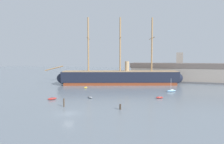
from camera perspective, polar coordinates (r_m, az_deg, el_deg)
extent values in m
plane|color=slate|center=(47.66, -12.03, -11.20)|extent=(400.00, 400.00, 0.00)
cube|color=brown|center=(94.02, 2.25, -3.10)|extent=(50.05, 22.87, 1.31)
cube|color=black|center=(93.68, 2.26, -1.29)|extent=(52.14, 23.83, 4.67)
ellipsoid|color=black|center=(95.46, -12.33, -1.68)|extent=(11.15, 9.65, 5.98)
ellipsoid|color=black|center=(98.09, 16.44, -1.60)|extent=(11.15, 9.65, 5.98)
cube|color=#9E7F5B|center=(93.48, 2.26, 0.22)|extent=(50.95, 22.90, 0.28)
cylinder|color=#A37A4C|center=(93.72, -6.61, 7.55)|extent=(0.65, 0.65, 24.29)
cylinder|color=#A37A4C|center=(93.93, -6.63, 9.32)|extent=(4.18, 12.01, 0.26)
cylinder|color=#A37A4C|center=(93.42, 2.28, 7.58)|extent=(0.65, 0.65, 24.29)
cylinder|color=#A37A4C|center=(93.64, 2.29, 9.37)|extent=(4.18, 12.01, 0.26)
cylinder|color=#A37A4C|center=(95.33, 11.02, 7.44)|extent=(0.65, 0.65, 24.29)
cylinder|color=#A37A4C|center=(95.54, 11.05, 9.19)|extent=(4.18, 12.01, 0.26)
cylinder|color=#A37A4C|center=(96.45, -15.80, 1.00)|extent=(8.00, 3.03, 2.49)
cylinder|color=tan|center=(93.59, 4.18, 1.56)|extent=(1.87, 1.87, 4.67)
ellipsoid|color=#B22D28|center=(63.41, -16.27, -7.12)|extent=(2.54, 2.91, 0.64)
cube|color=#4C4C51|center=(63.37, -16.28, -6.91)|extent=(0.97, 0.79, 0.10)
ellipsoid|color=gray|center=(63.51, -6.09, -7.01)|extent=(2.32, 2.30, 0.54)
cube|color=#4C4C51|center=(63.47, -6.09, -6.83)|extent=(0.74, 0.75, 0.08)
ellipsoid|color=#B22D28|center=(64.48, 13.04, -6.91)|extent=(2.55, 2.22, 0.56)
cube|color=beige|center=(64.44, 13.04, -6.72)|extent=(0.68, 0.85, 0.09)
ellipsoid|color=gold|center=(83.98, -7.33, -4.28)|extent=(1.11, 2.25, 0.52)
cube|color=beige|center=(83.95, -7.33, -4.15)|extent=(0.82, 0.26, 0.08)
ellipsoid|color=#7FB2D6|center=(77.45, 16.14, -5.06)|extent=(3.70, 3.03, 0.71)
cube|color=beige|center=(77.49, 16.26, -4.76)|extent=(1.12, 1.03, 0.37)
cylinder|color=silver|center=(77.01, 16.06, -3.34)|extent=(0.09, 0.09, 4.28)
ellipsoid|color=gray|center=(106.18, -11.01, -2.47)|extent=(4.54, 2.57, 0.83)
cube|color=beige|center=(106.09, -10.89, -2.22)|extent=(1.25, 1.02, 0.43)
cylinder|color=silver|center=(105.94, -11.14, -0.99)|extent=(0.11, 0.11, 5.00)
ellipsoid|color=gold|center=(107.53, 5.00, -2.32)|extent=(3.84, 3.49, 0.86)
cube|color=beige|center=(107.57, 5.12, -1.95)|extent=(1.50, 1.48, 0.86)
cylinder|color=#382B1E|center=(49.93, 2.30, -9.64)|extent=(0.41, 0.41, 1.29)
cylinder|color=#4C3D2D|center=(53.97, -13.22, -8.26)|extent=(0.34, 0.34, 2.09)
cube|color=#565659|center=(110.63, 17.88, -2.34)|extent=(51.69, 14.28, 0.80)
cube|color=gray|center=(110.30, 17.92, -0.51)|extent=(46.99, 11.90, 6.27)
cube|color=#5B514C|center=(110.05, 17.97, 1.73)|extent=(47.93, 12.14, 2.38)
cube|color=gray|center=(109.97, 18.27, 3.76)|extent=(3.20, 3.20, 5.41)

